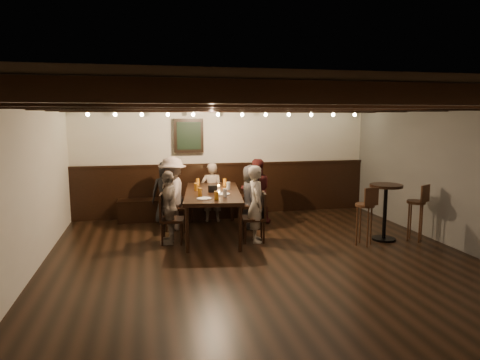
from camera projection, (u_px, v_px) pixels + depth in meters
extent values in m
plane|color=black|center=(269.00, 266.00, 6.21)|extent=(7.00, 7.00, 0.00)
plane|color=black|center=(270.00, 98.00, 5.86)|extent=(7.00, 7.00, 0.00)
plane|color=silver|center=(225.00, 160.00, 9.41)|extent=(6.50, 0.00, 6.50)
plane|color=#585856|center=(468.00, 178.00, 6.72)|extent=(0.00, 7.00, 7.00)
plane|color=silver|center=(20.00, 193.00, 5.34)|extent=(0.00, 7.00, 7.00)
cube|color=black|center=(225.00, 189.00, 9.47)|extent=(6.50, 0.08, 1.10)
cube|color=black|center=(191.00, 208.00, 9.10)|extent=(3.00, 0.45, 0.45)
cube|color=black|center=(189.00, 136.00, 9.07)|extent=(0.62, 0.12, 0.72)
cube|color=black|center=(189.00, 136.00, 9.00)|extent=(0.50, 0.02, 0.58)
cube|color=black|center=(384.00, 94.00, 3.07)|extent=(6.50, 0.10, 0.16)
cube|color=black|center=(320.00, 100.00, 4.19)|extent=(6.50, 0.10, 0.16)
cube|color=black|center=(283.00, 103.00, 5.31)|extent=(6.50, 0.10, 0.16)
cube|color=black|center=(259.00, 106.00, 6.43)|extent=(6.50, 0.10, 0.16)
cube|color=black|center=(242.00, 107.00, 7.55)|extent=(6.50, 0.10, 0.16)
cube|color=black|center=(230.00, 109.00, 8.67)|extent=(6.50, 0.10, 0.16)
sphere|color=#FFE099|center=(88.00, 114.00, 8.09)|extent=(0.07, 0.07, 0.07)
sphere|color=#FFE099|center=(161.00, 115.00, 8.38)|extent=(0.07, 0.07, 0.07)
sphere|color=#FFE099|center=(230.00, 115.00, 8.67)|extent=(0.07, 0.07, 0.07)
sphere|color=#FFE099|center=(294.00, 115.00, 8.96)|extent=(0.07, 0.07, 0.07)
sphere|color=#FFE099|center=(355.00, 115.00, 9.25)|extent=(0.07, 0.07, 0.07)
cube|color=black|center=(213.00, 193.00, 7.73)|extent=(1.25, 2.27, 0.06)
cylinder|color=black|center=(187.00, 230.00, 6.75)|extent=(0.06, 0.06, 0.74)
cylinder|color=black|center=(191.00, 204.00, 8.75)|extent=(0.06, 0.06, 0.74)
cylinder|color=black|center=(240.00, 229.00, 6.82)|extent=(0.06, 0.06, 0.74)
cylinder|color=black|center=(232.00, 204.00, 8.82)|extent=(0.06, 0.06, 0.74)
cube|color=black|center=(176.00, 208.00, 8.17)|extent=(0.46, 0.46, 0.05)
cube|color=black|center=(166.00, 195.00, 8.12)|extent=(0.09, 0.41, 0.45)
cube|color=black|center=(172.00, 220.00, 7.28)|extent=(0.44, 0.44, 0.05)
cube|color=black|center=(161.00, 206.00, 7.23)|extent=(0.09, 0.39, 0.43)
cube|color=black|center=(248.00, 206.00, 8.28)|extent=(0.48, 0.48, 0.05)
cube|color=black|center=(258.00, 192.00, 8.25)|extent=(0.10, 0.43, 0.47)
cube|color=black|center=(254.00, 218.00, 7.39)|extent=(0.44, 0.44, 0.05)
cube|color=black|center=(264.00, 205.00, 7.37)|extent=(0.09, 0.39, 0.43)
imported|color=black|center=(167.00, 192.00, 8.56)|extent=(0.68, 0.49, 1.29)
imported|color=gray|center=(212.00, 192.00, 8.79)|extent=(0.48, 0.35, 1.22)
imported|color=#531C1C|center=(256.00, 191.00, 8.70)|extent=(0.70, 0.58, 1.31)
imported|color=gray|center=(173.00, 193.00, 8.12)|extent=(0.64, 0.97, 1.40)
imported|color=gray|center=(169.00, 207.00, 7.25)|extent=(0.40, 0.77, 1.25)
imported|color=#2C2B2E|center=(251.00, 197.00, 8.25)|extent=(0.47, 0.65, 1.24)
imported|color=#A79E8D|center=(257.00, 204.00, 7.36)|extent=(0.38, 0.52, 1.32)
cylinder|color=#BF7219|center=(198.00, 182.00, 8.38)|extent=(0.07, 0.07, 0.14)
cylinder|color=#BF7219|center=(225.00, 182.00, 8.37)|extent=(0.07, 0.07, 0.14)
cylinder|color=#BF7219|center=(196.00, 187.00, 7.79)|extent=(0.07, 0.07, 0.14)
cylinder|color=silver|center=(228.00, 186.00, 7.93)|extent=(0.07, 0.07, 0.14)
cylinder|color=#BF7219|center=(200.00, 192.00, 7.25)|extent=(0.07, 0.07, 0.14)
cylinder|color=silver|center=(225.00, 193.00, 7.19)|extent=(0.07, 0.07, 0.14)
cylinder|color=#BF7219|center=(216.00, 196.00, 6.93)|extent=(0.07, 0.07, 0.14)
cylinder|color=white|center=(204.00, 199.00, 7.02)|extent=(0.24, 0.24, 0.01)
cylinder|color=white|center=(223.00, 194.00, 7.44)|extent=(0.24, 0.24, 0.01)
cube|color=black|center=(213.00, 189.00, 7.67)|extent=(0.15, 0.10, 0.12)
cylinder|color=beige|center=(219.00, 187.00, 8.03)|extent=(0.05, 0.05, 0.05)
cylinder|color=black|center=(384.00, 239.00, 7.52)|extent=(0.41, 0.41, 0.04)
cylinder|color=black|center=(385.00, 213.00, 7.46)|extent=(0.06, 0.06, 0.93)
cylinder|color=black|center=(386.00, 186.00, 7.38)|extent=(0.56, 0.56, 0.05)
cylinder|color=#321C10|center=(365.00, 205.00, 7.13)|extent=(0.32, 0.32, 0.05)
cube|color=#321C10|center=(371.00, 197.00, 6.97)|extent=(0.28, 0.08, 0.30)
cylinder|color=#321C10|center=(416.00, 202.00, 7.39)|extent=(0.32, 0.32, 0.05)
cube|color=#321C10|center=(425.00, 194.00, 7.25)|extent=(0.26, 0.16, 0.30)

